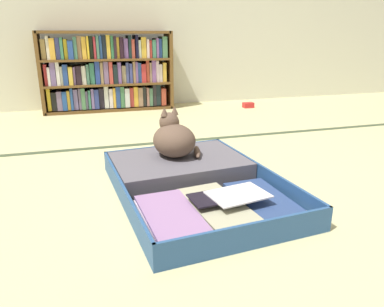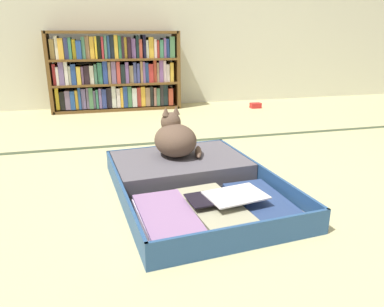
{
  "view_description": "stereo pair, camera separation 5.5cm",
  "coord_description": "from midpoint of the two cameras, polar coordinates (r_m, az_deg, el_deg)",
  "views": [
    {
      "loc": [
        -0.48,
        -1.23,
        0.68
      ],
      "look_at": [
        -0.04,
        0.26,
        0.17
      ],
      "focal_mm": 33.62,
      "sensor_mm": 36.0,
      "label": 1
    },
    {
      "loc": [
        -0.43,
        -1.24,
        0.68
      ],
      "look_at": [
        -0.04,
        0.26,
        0.17
      ],
      "focal_mm": 33.62,
      "sensor_mm": 36.0,
      "label": 2
    }
  ],
  "objects": [
    {
      "name": "ground_plane",
      "position": [
        1.48,
        5.23,
        -9.0
      ],
      "size": [
        10.0,
        10.0,
        0.0
      ],
      "primitive_type": "plane",
      "color": "#C6C085"
    },
    {
      "name": "open_suitcase",
      "position": [
        1.66,
        0.55,
        -4.27
      ],
      "size": [
        0.74,
        1.0,
        0.1
      ],
      "color": "#274E81",
      "rests_on": "ground_plane"
    },
    {
      "name": "tatami_border",
      "position": [
        2.39,
        -2.87,
        1.85
      ],
      "size": [
        4.8,
        0.05,
        0.0
      ],
      "color": "#3D4B31",
      "rests_on": "ground_plane"
    },
    {
      "name": "bookshelf",
      "position": [
        3.5,
        -11.66,
        12.53
      ],
      "size": [
        1.19,
        0.26,
        0.71
      ],
      "color": "brown",
      "rests_on": "ground_plane"
    },
    {
      "name": "black_cat",
      "position": [
        1.79,
        -1.87,
        2.35
      ],
      "size": [
        0.28,
        0.28,
        0.24
      ],
      "color": "brown",
      "rests_on": "open_suitcase"
    },
    {
      "name": "small_red_pouch",
      "position": [
        3.6,
        10.49,
        7.5
      ],
      "size": [
        0.1,
        0.07,
        0.05
      ],
      "color": "red",
      "rests_on": "ground_plane"
    }
  ]
}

